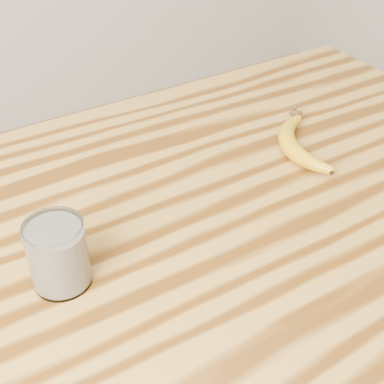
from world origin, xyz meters
TOP-DOWN VIEW (x-y plane):
  - table at (0.00, 0.00)m, footprint 1.20×0.80m
  - smoothie_glass at (-0.27, -0.03)m, footprint 0.08×0.08m
  - banana at (0.19, 0.06)m, footprint 0.19×0.28m

SIDE VIEW (x-z plane):
  - table at x=0.00m, z-range 0.32..1.22m
  - banana at x=0.19m, z-range 0.90..0.93m
  - smoothie_glass at x=-0.27m, z-range 0.90..1.00m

